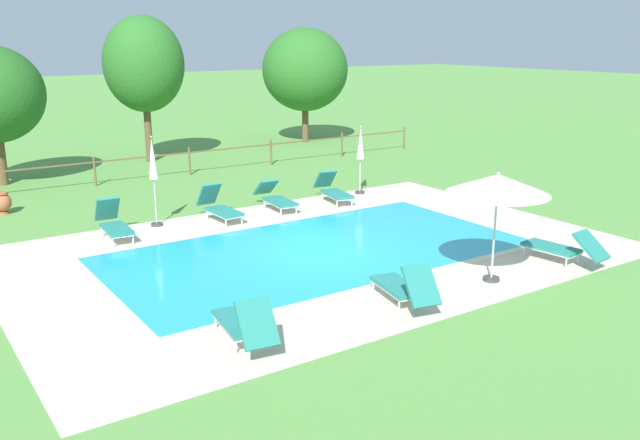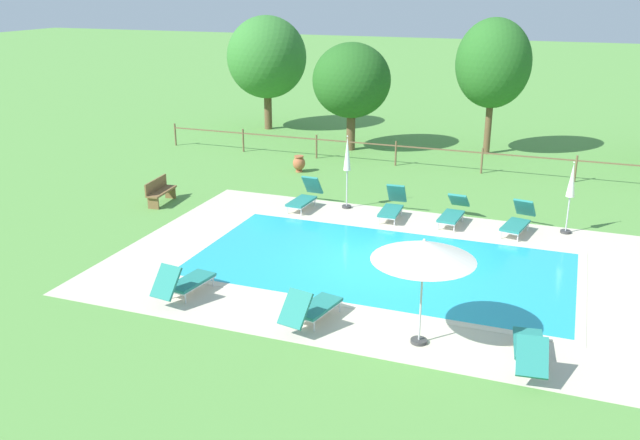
% 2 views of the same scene
% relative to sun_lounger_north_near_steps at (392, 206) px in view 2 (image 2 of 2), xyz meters
% --- Properties ---
extents(ground_plane, '(160.00, 160.00, 0.00)m').
position_rel_sun_lounger_north_near_steps_xyz_m(ground_plane, '(0.72, -3.93, -0.40)').
color(ground_plane, '#599342').
extents(pool_deck_paving, '(14.66, 9.74, 0.01)m').
position_rel_sun_lounger_north_near_steps_xyz_m(pool_deck_paving, '(0.72, -3.93, -0.39)').
color(pool_deck_paving, beige).
rests_on(pool_deck_paving, ground).
extents(swimming_pool_water, '(10.22, 5.30, 0.01)m').
position_rel_sun_lounger_north_near_steps_xyz_m(swimming_pool_water, '(0.72, -3.93, -0.39)').
color(swimming_pool_water, '#23A8C1').
rests_on(swimming_pool_water, ground).
extents(pool_coping_rim, '(10.70, 5.78, 0.01)m').
position_rel_sun_lounger_north_near_steps_xyz_m(pool_coping_rim, '(0.72, -3.93, -0.39)').
color(pool_coping_rim, beige).
rests_on(pool_coping_rim, ground).
extents(sun_lounger_north_near_steps, '(0.68, 1.85, 1.01)m').
position_rel_sun_lounger_north_near_steps_xyz_m(sun_lounger_north_near_steps, '(0.00, 0.00, 0.00)').
color(sun_lounger_north_near_steps, '#237A70').
rests_on(sun_lounger_north_near_steps, ground).
extents(sun_lounger_north_mid, '(0.96, 1.94, 0.99)m').
position_rel_sun_lounger_north_near_steps_xyz_m(sun_lounger_north_mid, '(0.19, -7.83, -0.00)').
color(sun_lounger_north_mid, '#237A70').
rests_on(sun_lounger_north_mid, ground).
extents(sun_lounger_north_far, '(0.95, 1.98, 0.95)m').
position_rel_sun_lounger_north_near_steps_xyz_m(sun_lounger_north_far, '(4.00, -0.01, -0.01)').
color(sun_lounger_north_far, '#237A70').
rests_on(sun_lounger_north_far, ground).
extents(sun_lounger_north_end, '(0.85, 1.90, 1.00)m').
position_rel_sun_lounger_north_near_steps_xyz_m(sun_lounger_north_end, '(-3.25, -7.63, -0.00)').
color(sun_lounger_north_end, '#237A70').
rests_on(sun_lounger_north_end, ground).
extents(sun_lounger_south_near_corner, '(0.71, 1.86, 1.01)m').
position_rel_sun_lounger_north_near_steps_xyz_m(sun_lounger_south_near_corner, '(-3.08, -0.07, -0.00)').
color(sun_lounger_south_near_corner, '#237A70').
rests_on(sun_lounger_south_near_corner, ground).
extents(sun_lounger_south_mid, '(0.83, 2.03, 0.87)m').
position_rel_sun_lounger_north_near_steps_xyz_m(sun_lounger_south_mid, '(4.95, -7.95, -0.02)').
color(sun_lounger_south_mid, '#237A70').
rests_on(sun_lounger_south_mid, ground).
extents(sun_lounger_south_far, '(0.74, 2.02, 0.86)m').
position_rel_sun_lounger_north_near_steps_xyz_m(sun_lounger_south_far, '(1.97, 0.16, -0.02)').
color(sun_lounger_south_far, '#237A70').
rests_on(sun_lounger_south_far, ground).
extents(patio_umbrella_open_foreground, '(2.19, 2.19, 2.40)m').
position_rel_sun_lounger_north_near_steps_xyz_m(patio_umbrella_open_foreground, '(2.68, -7.86, 1.74)').
color(patio_umbrella_open_foreground, '#383838').
rests_on(patio_umbrella_open_foreground, ground).
extents(patio_umbrella_closed_row_west, '(0.32, 0.32, 2.28)m').
position_rel_sun_lounger_north_near_steps_xyz_m(patio_umbrella_closed_row_west, '(5.42, 0.45, 1.12)').
color(patio_umbrella_closed_row_west, '#383838').
rests_on(patio_umbrella_closed_row_west, ground).
extents(patio_umbrella_closed_row_centre, '(0.32, 0.32, 2.53)m').
position_rel_sun_lounger_north_near_steps_xyz_m(patio_umbrella_closed_row_centre, '(-1.73, 0.45, 1.29)').
color(patio_umbrella_closed_row_centre, '#383838').
rests_on(patio_umbrella_closed_row_centre, ground).
extents(wooden_bench_lawn_side, '(0.59, 1.54, 0.87)m').
position_rel_sun_lounger_north_near_steps_xyz_m(wooden_bench_lawn_side, '(-8.01, -1.38, 0.07)').
color(wooden_bench_lawn_side, brown).
rests_on(wooden_bench_lawn_side, ground).
extents(terracotta_urn_near_fence, '(0.50, 0.50, 0.68)m').
position_rel_sun_lounger_north_near_steps_xyz_m(terracotta_urn_near_fence, '(-5.04, 4.23, -0.03)').
color(terracotta_urn_near_fence, '#A85B38').
rests_on(terracotta_urn_near_fence, ground).
extents(perimeter_fence, '(25.15, 0.08, 1.05)m').
position_rel_sun_lounger_north_near_steps_xyz_m(perimeter_fence, '(0.18, 6.63, 0.30)').
color(perimeter_fence, brown).
rests_on(perimeter_fence, ground).
extents(tree_far_west, '(4.07, 4.07, 5.79)m').
position_rel_sun_lounger_north_near_steps_xyz_m(tree_far_west, '(-9.85, 11.71, 3.30)').
color(tree_far_west, brown).
rests_on(tree_far_west, ground).
extents(tree_west_mid, '(3.26, 3.26, 5.96)m').
position_rel_sun_lounger_north_near_steps_xyz_m(tree_west_mid, '(1.70, 10.15, 3.61)').
color(tree_west_mid, brown).
rests_on(tree_west_mid, ground).
extents(tree_east_mid, '(3.53, 3.53, 4.86)m').
position_rel_sun_lounger_north_near_steps_xyz_m(tree_east_mid, '(-4.29, 8.71, 2.77)').
color(tree_east_mid, brown).
rests_on(tree_east_mid, ground).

